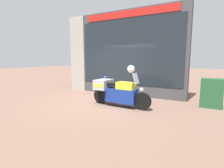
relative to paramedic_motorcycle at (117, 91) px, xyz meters
The scene contains 6 objects.
ground_plane 1.09m from the paramedic_motorcycle, 168.66° to the left, with size 60.00×60.00×0.00m, color #7A5B4C.
shop_building 2.96m from the paramedic_motorcycle, 121.72° to the left, with size 6.34×0.55×4.09m.
window_display 2.27m from the paramedic_motorcycle, 102.76° to the left, with size 4.92×0.30×1.85m.
paramedic_motorcycle is the anchor object (origin of this frame).
utility_cabinet 3.49m from the paramedic_motorcycle, 26.11° to the left, with size 0.74×0.45×1.08m, color #235633.
white_helmet 1.05m from the paramedic_motorcycle, ahead, with size 0.27×0.27×0.27m, color white.
Camera 1 is at (4.02, -5.92, 1.79)m, focal length 28.00 mm.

